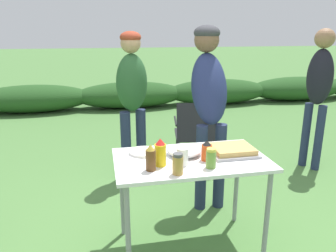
{
  "coord_description": "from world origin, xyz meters",
  "views": [
    {
      "loc": [
        -0.61,
        -2.12,
        1.63
      ],
      "look_at": [
        -0.1,
        0.34,
        0.89
      ],
      "focal_mm": 35.0,
      "sensor_mm": 36.0,
      "label": 1
    }
  ],
  "objects_px": {
    "paper_cup_stack": "(183,157)",
    "hot_sauce_bottle": "(207,151)",
    "spice_jar": "(178,164)",
    "beer_bottle": "(151,158)",
    "folding_table": "(191,168)",
    "food_tray": "(232,150)",
    "plate_stack": "(143,152)",
    "camp_chair_green_behind_table": "(195,131)",
    "mixing_bowl": "(184,150)",
    "mustard_bottle": "(160,153)",
    "relish_jar": "(211,158)",
    "standing_person_in_navy_coat": "(209,93)",
    "standing_person_in_gray_fleece": "(132,90)",
    "standing_person_with_beanie": "(319,85)"
  },
  "relations": [
    {
      "from": "mixing_bowl",
      "to": "beer_bottle",
      "type": "bearing_deg",
      "value": -141.66
    },
    {
      "from": "food_tray",
      "to": "beer_bottle",
      "type": "distance_m",
      "value": 0.67
    },
    {
      "from": "hot_sauce_bottle",
      "to": "standing_person_in_gray_fleece",
      "type": "bearing_deg",
      "value": 104.38
    },
    {
      "from": "food_tray",
      "to": "standing_person_in_navy_coat",
      "type": "relative_size",
      "value": 0.2
    },
    {
      "from": "paper_cup_stack",
      "to": "standing_person_in_navy_coat",
      "type": "bearing_deg",
      "value": 60.57
    },
    {
      "from": "beer_bottle",
      "to": "spice_jar",
      "type": "bearing_deg",
      "value": -30.71
    },
    {
      "from": "standing_person_in_navy_coat",
      "to": "standing_person_in_gray_fleece",
      "type": "xyz_separation_m",
      "value": [
        -0.62,
        0.74,
        -0.07
      ]
    },
    {
      "from": "folding_table",
      "to": "beer_bottle",
      "type": "xyz_separation_m",
      "value": [
        -0.32,
        -0.15,
        0.16
      ]
    },
    {
      "from": "mustard_bottle",
      "to": "relish_jar",
      "type": "height_order",
      "value": "mustard_bottle"
    },
    {
      "from": "beer_bottle",
      "to": "standing_person_in_navy_coat",
      "type": "distance_m",
      "value": 1.08
    },
    {
      "from": "spice_jar",
      "to": "beer_bottle",
      "type": "bearing_deg",
      "value": 149.29
    },
    {
      "from": "paper_cup_stack",
      "to": "standing_person_in_navy_coat",
      "type": "relative_size",
      "value": 0.07
    },
    {
      "from": "paper_cup_stack",
      "to": "camp_chair_green_behind_table",
      "type": "bearing_deg",
      "value": 70.69
    },
    {
      "from": "camp_chair_green_behind_table",
      "to": "paper_cup_stack",
      "type": "bearing_deg",
      "value": -99.27
    },
    {
      "from": "plate_stack",
      "to": "camp_chair_green_behind_table",
      "type": "bearing_deg",
      "value": 59.02
    },
    {
      "from": "standing_person_in_navy_coat",
      "to": "standing_person_in_gray_fleece",
      "type": "bearing_deg",
      "value": 131.49
    },
    {
      "from": "hot_sauce_bottle",
      "to": "mustard_bottle",
      "type": "xyz_separation_m",
      "value": [
        -0.34,
        -0.03,
        0.02
      ]
    },
    {
      "from": "relish_jar",
      "to": "standing_person_in_gray_fleece",
      "type": "height_order",
      "value": "standing_person_in_gray_fleece"
    },
    {
      "from": "plate_stack",
      "to": "mustard_bottle",
      "type": "relative_size",
      "value": 1.11
    },
    {
      "from": "mustard_bottle",
      "to": "standing_person_in_gray_fleece",
      "type": "relative_size",
      "value": 0.12
    },
    {
      "from": "food_tray",
      "to": "spice_jar",
      "type": "height_order",
      "value": "spice_jar"
    },
    {
      "from": "standing_person_in_gray_fleece",
      "to": "camp_chair_green_behind_table",
      "type": "bearing_deg",
      "value": -16.73
    },
    {
      "from": "spice_jar",
      "to": "paper_cup_stack",
      "type": "bearing_deg",
      "value": 64.33
    },
    {
      "from": "plate_stack",
      "to": "standing_person_in_navy_coat",
      "type": "xyz_separation_m",
      "value": [
        0.67,
        0.5,
        0.33
      ]
    },
    {
      "from": "plate_stack",
      "to": "standing_person_in_gray_fleece",
      "type": "relative_size",
      "value": 0.13
    },
    {
      "from": "folding_table",
      "to": "spice_jar",
      "type": "distance_m",
      "value": 0.32
    },
    {
      "from": "relish_jar",
      "to": "standing_person_in_navy_coat",
      "type": "distance_m",
      "value": 0.93
    },
    {
      "from": "standing_person_in_navy_coat",
      "to": "camp_chair_green_behind_table",
      "type": "bearing_deg",
      "value": 82.98
    },
    {
      "from": "beer_bottle",
      "to": "relish_jar",
      "type": "bearing_deg",
      "value": -5.66
    },
    {
      "from": "plate_stack",
      "to": "beer_bottle",
      "type": "distance_m",
      "value": 0.33
    },
    {
      "from": "plate_stack",
      "to": "beer_bottle",
      "type": "relative_size",
      "value": 1.19
    },
    {
      "from": "plate_stack",
      "to": "standing_person_in_gray_fleece",
      "type": "bearing_deg",
      "value": 87.87
    },
    {
      "from": "mustard_bottle",
      "to": "standing_person_in_navy_coat",
      "type": "relative_size",
      "value": 0.12
    },
    {
      "from": "food_tray",
      "to": "hot_sauce_bottle",
      "type": "xyz_separation_m",
      "value": [
        -0.23,
        -0.09,
        0.04
      ]
    },
    {
      "from": "folding_table",
      "to": "relish_jar",
      "type": "relative_size",
      "value": 8.07
    },
    {
      "from": "folding_table",
      "to": "food_tray",
      "type": "distance_m",
      "value": 0.35
    },
    {
      "from": "paper_cup_stack",
      "to": "hot_sauce_bottle",
      "type": "xyz_separation_m",
      "value": [
        0.19,
        0.05,
        0.01
      ]
    },
    {
      "from": "folding_table",
      "to": "standing_person_in_gray_fleece",
      "type": "bearing_deg",
      "value": 101.17
    },
    {
      "from": "mustard_bottle",
      "to": "beer_bottle",
      "type": "distance_m",
      "value": 0.1
    },
    {
      "from": "paper_cup_stack",
      "to": "standing_person_in_navy_coat",
      "type": "distance_m",
      "value": 0.93
    },
    {
      "from": "paper_cup_stack",
      "to": "mixing_bowl",
      "type": "bearing_deg",
      "value": 72.03
    },
    {
      "from": "food_tray",
      "to": "mustard_bottle",
      "type": "bearing_deg",
      "value": -168.83
    },
    {
      "from": "mustard_bottle",
      "to": "relish_jar",
      "type": "xyz_separation_m",
      "value": [
        0.33,
        -0.11,
        -0.03
      ]
    },
    {
      "from": "spice_jar",
      "to": "camp_chair_green_behind_table",
      "type": "height_order",
      "value": "spice_jar"
    },
    {
      "from": "folding_table",
      "to": "camp_chair_green_behind_table",
      "type": "height_order",
      "value": "camp_chair_green_behind_table"
    },
    {
      "from": "paper_cup_stack",
      "to": "mustard_bottle",
      "type": "bearing_deg",
      "value": 170.2
    },
    {
      "from": "folding_table",
      "to": "standing_person_in_gray_fleece",
      "type": "distance_m",
      "value": 1.48
    },
    {
      "from": "mixing_bowl",
      "to": "paper_cup_stack",
      "type": "bearing_deg",
      "value": -107.97
    },
    {
      "from": "standing_person_with_beanie",
      "to": "camp_chair_green_behind_table",
      "type": "height_order",
      "value": "standing_person_with_beanie"
    },
    {
      "from": "food_tray",
      "to": "spice_jar",
      "type": "relative_size",
      "value": 2.38
    }
  ]
}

